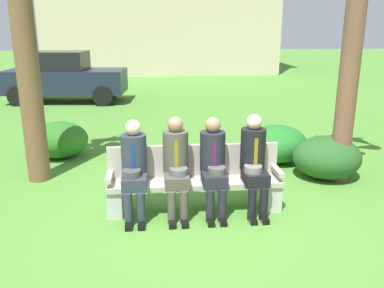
{
  "coord_description": "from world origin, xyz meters",
  "views": [
    {
      "loc": [
        -0.61,
        -4.9,
        2.48
      ],
      "look_at": [
        -0.07,
        0.61,
        0.85
      ],
      "focal_mm": 37.69,
      "sensor_mm": 36.0,
      "label": 1
    }
  ],
  "objects_px": {
    "seated_man_rightmost": "(254,159)",
    "shrub_far_lawn": "(59,140)",
    "shrub_mid_lawn": "(277,144)",
    "shrub_near_bench": "(327,157)",
    "park_bench": "(194,179)",
    "seated_man_centerright": "(213,162)",
    "seated_man_centerleft": "(176,162)",
    "parked_car_near": "(65,77)",
    "seated_man_leftmost": "(134,165)"
  },
  "relations": [
    {
      "from": "seated_man_rightmost",
      "to": "shrub_far_lawn",
      "type": "xyz_separation_m",
      "value": [
        -3.18,
        2.72,
        -0.4
      ]
    },
    {
      "from": "shrub_mid_lawn",
      "to": "shrub_far_lawn",
      "type": "height_order",
      "value": "shrub_mid_lawn"
    },
    {
      "from": "shrub_near_bench",
      "to": "shrub_mid_lawn",
      "type": "height_order",
      "value": "shrub_near_bench"
    },
    {
      "from": "park_bench",
      "to": "seated_man_rightmost",
      "type": "xyz_separation_m",
      "value": [
        0.79,
        -0.13,
        0.31
      ]
    },
    {
      "from": "seated_man_centerright",
      "to": "seated_man_centerleft",
      "type": "bearing_deg",
      "value": 179.78
    },
    {
      "from": "seated_man_rightmost",
      "to": "parked_car_near",
      "type": "distance_m",
      "value": 9.83
    },
    {
      "from": "seated_man_leftmost",
      "to": "shrub_mid_lawn",
      "type": "distance_m",
      "value": 3.3
    },
    {
      "from": "seated_man_leftmost",
      "to": "seated_man_centerleft",
      "type": "height_order",
      "value": "seated_man_centerleft"
    },
    {
      "from": "seated_man_centerright",
      "to": "seated_man_rightmost",
      "type": "height_order",
      "value": "seated_man_rightmost"
    },
    {
      "from": "park_bench",
      "to": "shrub_mid_lawn",
      "type": "relative_size",
      "value": 2.12
    },
    {
      "from": "seated_man_leftmost",
      "to": "shrub_far_lawn",
      "type": "xyz_separation_m",
      "value": [
        -1.57,
        2.72,
        -0.38
      ]
    },
    {
      "from": "seated_man_centerright",
      "to": "parked_car_near",
      "type": "height_order",
      "value": "parked_car_near"
    },
    {
      "from": "seated_man_centerright",
      "to": "shrub_near_bench",
      "type": "bearing_deg",
      "value": 28.49
    },
    {
      "from": "park_bench",
      "to": "shrub_mid_lawn",
      "type": "xyz_separation_m",
      "value": [
        1.76,
        1.89,
        -0.09
      ]
    },
    {
      "from": "shrub_near_bench",
      "to": "seated_man_leftmost",
      "type": "bearing_deg",
      "value": -160.1
    },
    {
      "from": "shrub_far_lawn",
      "to": "shrub_mid_lawn",
      "type": "bearing_deg",
      "value": -9.54
    },
    {
      "from": "seated_man_centerleft",
      "to": "seated_man_rightmost",
      "type": "bearing_deg",
      "value": 0.04
    },
    {
      "from": "seated_man_rightmost",
      "to": "parked_car_near",
      "type": "xyz_separation_m",
      "value": [
        -4.25,
        8.87,
        0.09
      ]
    },
    {
      "from": "shrub_mid_lawn",
      "to": "shrub_far_lawn",
      "type": "distance_m",
      "value": 4.2
    },
    {
      "from": "shrub_near_bench",
      "to": "shrub_mid_lawn",
      "type": "relative_size",
      "value": 1.01
    },
    {
      "from": "seated_man_centerleft",
      "to": "park_bench",
      "type": "bearing_deg",
      "value": 27.18
    },
    {
      "from": "seated_man_centerright",
      "to": "shrub_mid_lawn",
      "type": "relative_size",
      "value": 1.18
    },
    {
      "from": "park_bench",
      "to": "seated_man_centerright",
      "type": "relative_size",
      "value": 1.8
    },
    {
      "from": "seated_man_leftmost",
      "to": "shrub_far_lawn",
      "type": "bearing_deg",
      "value": 119.99
    },
    {
      "from": "shrub_near_bench",
      "to": "shrub_far_lawn",
      "type": "distance_m",
      "value": 4.99
    },
    {
      "from": "shrub_near_bench",
      "to": "shrub_far_lawn",
      "type": "relative_size",
      "value": 1.02
    },
    {
      "from": "seated_man_leftmost",
      "to": "parked_car_near",
      "type": "bearing_deg",
      "value": 106.61
    },
    {
      "from": "seated_man_centerleft",
      "to": "shrub_mid_lawn",
      "type": "relative_size",
      "value": 1.2
    },
    {
      "from": "shrub_near_bench",
      "to": "shrub_mid_lawn",
      "type": "bearing_deg",
      "value": 123.63
    },
    {
      "from": "seated_man_leftmost",
      "to": "seated_man_rightmost",
      "type": "bearing_deg",
      "value": 0.13
    },
    {
      "from": "seated_man_centerleft",
      "to": "shrub_near_bench",
      "type": "relative_size",
      "value": 1.18
    },
    {
      "from": "seated_man_leftmost",
      "to": "shrub_mid_lawn",
      "type": "xyz_separation_m",
      "value": [
        2.57,
        2.03,
        -0.38
      ]
    },
    {
      "from": "seated_man_centerleft",
      "to": "shrub_far_lawn",
      "type": "xyz_separation_m",
      "value": [
        -2.13,
        2.72,
        -0.4
      ]
    },
    {
      "from": "seated_man_centerleft",
      "to": "seated_man_rightmost",
      "type": "xyz_separation_m",
      "value": [
        1.05,
        0.0,
        0.0
      ]
    },
    {
      "from": "seated_man_leftmost",
      "to": "seated_man_rightmost",
      "type": "relative_size",
      "value": 0.97
    },
    {
      "from": "seated_man_leftmost",
      "to": "seated_man_rightmost",
      "type": "xyz_separation_m",
      "value": [
        1.61,
        0.0,
        0.02
      ]
    },
    {
      "from": "shrub_near_bench",
      "to": "parked_car_near",
      "type": "bearing_deg",
      "value": 126.93
    },
    {
      "from": "seated_man_leftmost",
      "to": "seated_man_rightmost",
      "type": "height_order",
      "value": "seated_man_rightmost"
    },
    {
      "from": "shrub_mid_lawn",
      "to": "parked_car_near",
      "type": "xyz_separation_m",
      "value": [
        -5.22,
        6.84,
        0.49
      ]
    },
    {
      "from": "park_bench",
      "to": "parked_car_near",
      "type": "height_order",
      "value": "parked_car_near"
    },
    {
      "from": "seated_man_centerleft",
      "to": "shrub_near_bench",
      "type": "height_order",
      "value": "seated_man_centerleft"
    },
    {
      "from": "seated_man_centerright",
      "to": "park_bench",
      "type": "bearing_deg",
      "value": 151.14
    },
    {
      "from": "shrub_mid_lawn",
      "to": "parked_car_near",
      "type": "distance_m",
      "value": 8.62
    },
    {
      "from": "seated_man_centerright",
      "to": "shrub_far_lawn",
      "type": "distance_m",
      "value": 3.8
    },
    {
      "from": "seated_man_centerleft",
      "to": "seated_man_leftmost",
      "type": "bearing_deg",
      "value": -179.68
    },
    {
      "from": "shrub_near_bench",
      "to": "parked_car_near",
      "type": "relative_size",
      "value": 0.28
    },
    {
      "from": "seated_man_centerleft",
      "to": "seated_man_rightmost",
      "type": "distance_m",
      "value": 1.05
    },
    {
      "from": "seated_man_leftmost",
      "to": "shrub_far_lawn",
      "type": "distance_m",
      "value": 3.17
    },
    {
      "from": "seated_man_rightmost",
      "to": "shrub_near_bench",
      "type": "height_order",
      "value": "seated_man_rightmost"
    },
    {
      "from": "parked_car_near",
      "to": "seated_man_centerright",
      "type": "bearing_deg",
      "value": -67.35
    }
  ]
}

